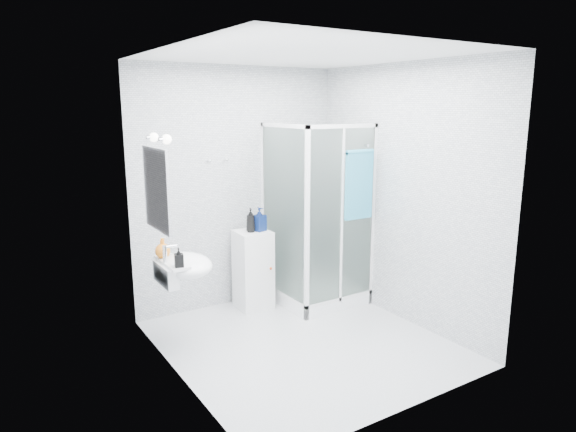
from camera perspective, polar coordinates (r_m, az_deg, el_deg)
room at (r=4.55m, az=1.83°, el=0.99°), size 2.40×2.60×2.60m
shower_enclosure at (r=5.75m, az=3.00°, el=-5.42°), size 0.90×0.95×2.00m
wall_basin at (r=4.63m, az=-11.63°, el=-5.52°), size 0.46×0.56×0.35m
mirror at (r=4.40m, az=-14.44°, el=2.87°), size 0.02×0.60×0.70m
vanity_lights at (r=4.37m, az=-14.11°, el=8.37°), size 0.10×0.40×0.08m
wall_hooks at (r=5.47m, az=-7.80°, el=6.16°), size 0.23×0.06×0.03m
storage_cabinet at (r=5.64m, az=-3.89°, el=-5.95°), size 0.37×0.39×0.86m
hand_towel at (r=5.38m, az=7.90°, el=3.66°), size 0.34×0.05×0.73m
shampoo_bottle_a at (r=5.46m, az=-4.17°, el=-0.47°), size 0.12×0.13×0.26m
shampoo_bottle_b at (r=5.50m, az=-3.20°, el=-0.36°), size 0.14×0.14×0.26m
soap_dispenser_orange at (r=4.68m, az=-13.77°, el=-3.46°), size 0.17×0.17×0.17m
soap_dispenser_black at (r=4.38m, az=-12.04°, el=-4.52°), size 0.09×0.09×0.16m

